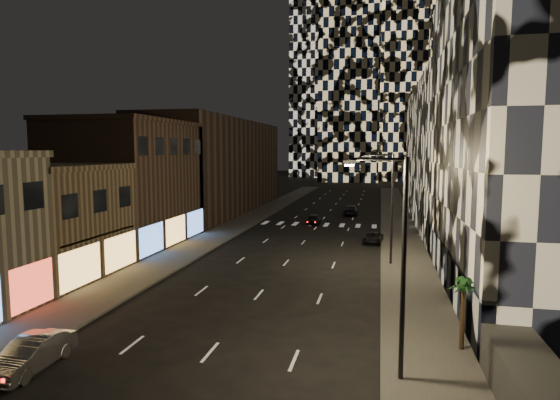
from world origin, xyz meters
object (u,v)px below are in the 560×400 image
at_px(streetlight_far, 389,201).
at_px(streetlight_near, 398,253).
at_px(car_dark_rightlane, 373,238).
at_px(car_silver_parked, 31,354).
at_px(car_dark_oncoming, 351,210).
at_px(car_dark_midlane, 314,219).
at_px(palm_tree, 464,290).

bearing_deg(streetlight_far, streetlight_near, -90.00).
bearing_deg(car_dark_rightlane, car_silver_parked, -108.20).
height_order(streetlight_far, car_dark_oncoming, streetlight_far).
bearing_deg(car_silver_parked, streetlight_far, 54.67).
height_order(car_silver_parked, car_dark_midlane, car_silver_parked).
height_order(car_dark_midlane, car_dark_oncoming, car_dark_oncoming).
bearing_deg(palm_tree, car_silver_parked, -162.45).
bearing_deg(car_silver_parked, palm_tree, 16.54).
bearing_deg(car_dark_midlane, streetlight_near, -77.94).
relative_size(streetlight_near, car_dark_midlane, 2.36).
height_order(streetlight_near, palm_tree, streetlight_near).
bearing_deg(car_dark_midlane, car_dark_oncoming, 67.01).
distance_m(streetlight_near, car_dark_midlane, 41.14).
height_order(streetlight_near, car_silver_parked, streetlight_near).
distance_m(car_dark_midlane, palm_tree, 38.39).
bearing_deg(car_dark_rightlane, streetlight_near, -81.72).
height_order(streetlight_near, car_dark_oncoming, streetlight_near).
bearing_deg(palm_tree, car_dark_midlane, 108.44).
height_order(streetlight_near, car_dark_rightlane, streetlight_near).
bearing_deg(car_dark_midlane, car_dark_rightlane, -55.31).
bearing_deg(car_dark_oncoming, streetlight_near, 94.48).
bearing_deg(palm_tree, streetlight_near, -131.78).
relative_size(streetlight_near, car_dark_rightlane, 2.33).
distance_m(streetlight_far, car_silver_parked, 27.38).
relative_size(car_dark_midlane, car_dark_oncoming, 0.76).
xyz_separation_m(car_dark_oncoming, car_dark_rightlane, (3.50, -20.77, -0.19)).
height_order(car_dark_oncoming, palm_tree, palm_tree).
height_order(car_dark_midlane, car_dark_rightlane, car_dark_midlane).
bearing_deg(car_dark_midlane, car_silver_parked, -99.04).
height_order(car_dark_rightlane, palm_tree, palm_tree).
xyz_separation_m(streetlight_near, streetlight_far, (0.00, 20.00, 0.00)).
height_order(car_silver_parked, palm_tree, palm_tree).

